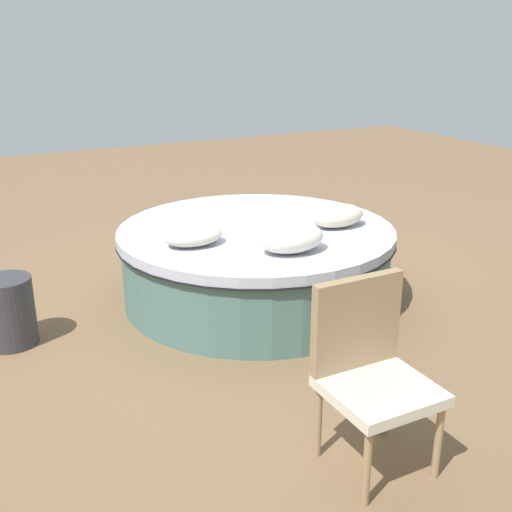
{
  "coord_description": "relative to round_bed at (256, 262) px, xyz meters",
  "views": [
    {
      "loc": [
        2.3,
        4.32,
        2.12
      ],
      "look_at": [
        0.0,
        0.0,
        0.38
      ],
      "focal_mm": 43.48,
      "sensor_mm": 36.0,
      "label": 1
    }
  ],
  "objects": [
    {
      "name": "ground_plane",
      "position": [
        0.0,
        0.0,
        -0.32
      ],
      "size": [
        16.0,
        16.0,
        0.0
      ],
      "primitive_type": "plane",
      "color": "brown"
    },
    {
      "name": "round_bed",
      "position": [
        0.0,
        0.0,
        0.0
      ],
      "size": [
        2.29,
        2.29,
        0.63
      ],
      "color": "#4C726B",
      "rests_on": "ground_plane"
    },
    {
      "name": "throw_pillow_0",
      "position": [
        0.63,
        0.18,
        0.38
      ],
      "size": [
        0.46,
        0.32,
        0.15
      ],
      "primitive_type": "ellipsoid",
      "color": "beige",
      "rests_on": "round_bed"
    },
    {
      "name": "throw_pillow_1",
      "position": [
        0.06,
        0.66,
        0.41
      ],
      "size": [
        0.51,
        0.35,
        0.21
      ],
      "primitive_type": "ellipsoid",
      "color": "silver",
      "rests_on": "round_bed"
    },
    {
      "name": "throw_pillow_2",
      "position": [
        -0.6,
        0.29,
        0.4
      ],
      "size": [
        0.47,
        0.3,
        0.19
      ],
      "primitive_type": "ellipsoid",
      "color": "beige",
      "rests_on": "round_bed"
    },
    {
      "name": "patio_chair",
      "position": [
        0.49,
        2.14,
        0.24
      ],
      "size": [
        0.53,
        0.51,
        0.98
      ],
      "rotation": [
        0.0,
        0.0,
        -0.01
      ],
      "color": "#997A56",
      "rests_on": "ground_plane"
    },
    {
      "name": "side_table",
      "position": [
        1.96,
        -0.09,
        -0.07
      ],
      "size": [
        0.37,
        0.37,
        0.51
      ],
      "primitive_type": "cylinder",
      "color": "#333338",
      "rests_on": "ground_plane"
    }
  ]
}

